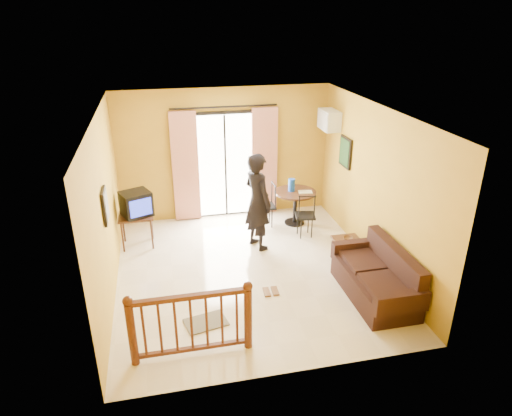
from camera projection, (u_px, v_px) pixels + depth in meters
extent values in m
plane|color=beige|center=(249.00, 271.00, 8.02)|extent=(5.00, 5.00, 0.00)
plane|color=white|center=(248.00, 112.00, 6.90)|extent=(5.00, 5.00, 0.00)
plane|color=#B78C23|center=(225.00, 154.00, 9.69)|extent=(4.50, 0.00, 4.50)
plane|color=#B78C23|center=(292.00, 279.00, 5.23)|extent=(4.50, 0.00, 4.50)
plane|color=#B78C23|center=(105.00, 210.00, 7.01)|extent=(0.00, 5.00, 5.00)
plane|color=#B78C23|center=(375.00, 187.00, 7.91)|extent=(0.00, 5.00, 5.00)
cube|color=black|center=(225.00, 165.00, 9.78)|extent=(1.34, 0.03, 2.34)
cube|color=white|center=(225.00, 166.00, 9.75)|extent=(1.20, 0.04, 2.20)
cube|color=black|center=(226.00, 166.00, 9.73)|extent=(0.04, 0.02, 2.20)
cube|color=beige|center=(185.00, 167.00, 9.52)|extent=(0.55, 0.08, 2.35)
cube|color=beige|center=(265.00, 162.00, 9.85)|extent=(0.55, 0.08, 2.35)
cylinder|color=black|center=(224.00, 107.00, 9.20)|extent=(2.20, 0.04, 0.04)
cube|color=black|center=(136.00, 216.00, 8.67)|extent=(0.65, 0.54, 0.04)
cylinder|color=black|center=(123.00, 237.00, 8.55)|extent=(0.04, 0.04, 0.62)
cylinder|color=black|center=(152.00, 234.00, 8.65)|extent=(0.04, 0.04, 0.62)
cylinder|color=black|center=(124.00, 227.00, 8.93)|extent=(0.04, 0.04, 0.62)
cylinder|color=black|center=(152.00, 225.00, 9.04)|extent=(0.04, 0.04, 0.62)
cube|color=black|center=(136.00, 204.00, 8.57)|extent=(0.65, 0.62, 0.46)
cube|color=#2334D6|center=(141.00, 208.00, 8.39)|extent=(0.39, 0.17, 0.33)
cube|color=black|center=(105.00, 206.00, 6.78)|extent=(0.04, 0.42, 0.52)
cube|color=#5B574E|center=(107.00, 206.00, 6.79)|extent=(0.01, 0.34, 0.44)
cylinder|color=black|center=(295.00, 192.00, 9.54)|extent=(0.87, 0.87, 0.04)
cylinder|color=black|center=(295.00, 208.00, 9.69)|extent=(0.08, 0.08, 0.71)
cylinder|color=black|center=(294.00, 222.00, 9.82)|extent=(0.43, 0.43, 0.03)
cylinder|color=#1344BB|center=(292.00, 185.00, 9.51)|extent=(0.14, 0.14, 0.27)
cube|color=white|center=(305.00, 192.00, 9.48)|extent=(0.31, 0.23, 0.02)
cube|color=white|center=(329.00, 120.00, 9.32)|extent=(0.30, 0.60, 0.40)
cube|color=gray|center=(322.00, 120.00, 9.29)|extent=(0.02, 0.56, 0.36)
cube|color=black|center=(345.00, 152.00, 8.96)|extent=(0.04, 0.50, 0.60)
cube|color=black|center=(344.00, 152.00, 8.96)|extent=(0.01, 0.42, 0.52)
cube|color=black|center=(352.00, 246.00, 8.11)|extent=(0.49, 0.87, 0.04)
cube|color=black|center=(351.00, 258.00, 8.21)|extent=(0.45, 0.83, 0.03)
cube|color=black|center=(350.00, 267.00, 7.79)|extent=(0.05, 0.05, 0.37)
cube|color=black|center=(371.00, 265.00, 7.87)|extent=(0.05, 0.05, 0.37)
cube|color=black|center=(333.00, 246.00, 8.49)|extent=(0.05, 0.05, 0.37)
cube|color=black|center=(353.00, 244.00, 8.57)|extent=(0.05, 0.05, 0.37)
imported|color=brown|center=(348.00, 239.00, 8.26)|extent=(0.19, 0.19, 0.06)
cube|color=black|center=(374.00, 285.00, 7.25)|extent=(0.82, 1.64, 0.41)
cube|color=black|center=(395.00, 263.00, 7.17)|extent=(0.19, 1.64, 0.56)
cube|color=black|center=(401.00, 302.00, 6.45)|extent=(0.82, 0.17, 0.31)
cube|color=black|center=(355.00, 249.00, 7.88)|extent=(0.82, 0.17, 0.31)
cube|color=black|center=(383.00, 285.00, 6.83)|extent=(0.57, 0.67, 0.10)
cube|color=black|center=(363.00, 261.00, 7.47)|extent=(0.57, 0.67, 0.10)
imported|color=black|center=(258.00, 202.00, 8.50)|extent=(0.68, 0.80, 1.87)
cylinder|color=#471E0F|center=(132.00, 335.00, 5.76)|extent=(0.11, 0.11, 0.92)
cylinder|color=#471E0F|center=(248.00, 319.00, 6.06)|extent=(0.11, 0.11, 0.92)
sphere|color=#471E0F|center=(127.00, 301.00, 5.56)|extent=(0.13, 0.13, 0.13)
sphere|color=#471E0F|center=(248.00, 286.00, 5.86)|extent=(0.13, 0.13, 0.13)
cube|color=#471E0F|center=(189.00, 297.00, 5.73)|extent=(1.55, 0.08, 0.06)
cube|color=#471E0F|center=(193.00, 348.00, 6.06)|extent=(1.55, 0.06, 0.05)
cube|color=#605C4D|center=(206.00, 322.00, 6.71)|extent=(0.67, 0.52, 0.02)
cube|color=brown|center=(267.00, 292.00, 7.41)|extent=(0.11, 0.26, 0.03)
cube|color=brown|center=(275.00, 291.00, 7.44)|extent=(0.11, 0.26, 0.03)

